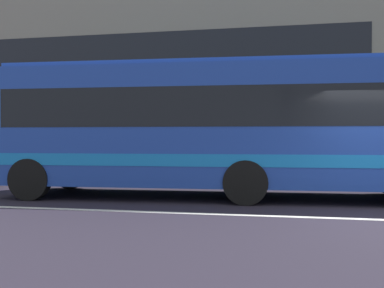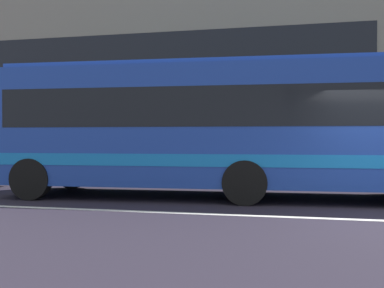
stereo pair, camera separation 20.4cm
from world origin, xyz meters
name	(u,v)px [view 2 (the right image)]	position (x,y,z in m)	size (l,w,h in m)	color
hedge_row_far	(239,168)	(-3.49, 6.05, 0.47)	(22.15, 1.10, 0.95)	#326634
apartment_block_left	(188,83)	(-7.57, 16.43, 4.80)	(20.61, 10.51, 9.60)	gray
transit_bus	(220,125)	(-3.65, 2.36, 1.82)	(11.01, 3.04, 3.31)	#1D3E9C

